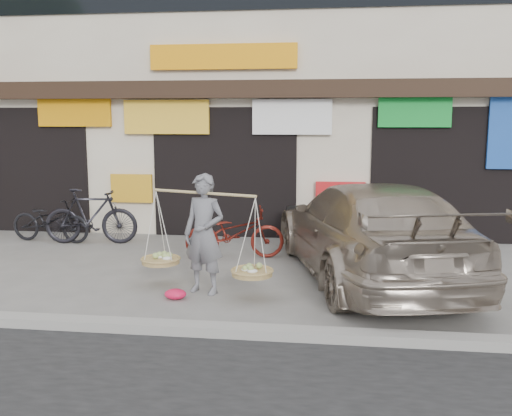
# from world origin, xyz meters

# --- Properties ---
(ground) EXTENTS (70.00, 70.00, 0.00)m
(ground) POSITION_xyz_m (0.00, 0.00, 0.00)
(ground) COLOR gray
(ground) RESTS_ON ground
(kerb) EXTENTS (70.00, 0.25, 0.12)m
(kerb) POSITION_xyz_m (0.00, -2.00, 0.06)
(kerb) COLOR gray
(kerb) RESTS_ON ground
(shophouse_block) EXTENTS (14.00, 6.32, 7.00)m
(shophouse_block) POSITION_xyz_m (-0.00, 6.42, 3.45)
(shophouse_block) COLOR beige
(shophouse_block) RESTS_ON ground
(street_vendor) EXTENTS (2.00, 1.04, 1.71)m
(street_vendor) POSITION_xyz_m (0.43, -0.42, 0.80)
(street_vendor) COLOR slate
(street_vendor) RESTS_ON ground
(bike_0) EXTENTS (1.77, 0.79, 0.90)m
(bike_0) POSITION_xyz_m (-3.39, 2.49, 0.45)
(bike_0) COLOR black
(bike_0) RESTS_ON ground
(bike_1) EXTENTS (1.89, 0.72, 1.11)m
(bike_1) POSITION_xyz_m (-2.51, 2.43, 0.56)
(bike_1) COLOR black
(bike_1) RESTS_ON ground
(bike_2) EXTENTS (1.84, 0.96, 0.92)m
(bike_2) POSITION_xyz_m (0.52, 1.63, 0.46)
(bike_2) COLOR #5D1710
(bike_2) RESTS_ON ground
(suv) EXTENTS (3.36, 5.58, 1.51)m
(suv) POSITION_xyz_m (2.80, 0.66, 0.76)
(suv) COLOR #A49684
(suv) RESTS_ON ground
(red_bag) EXTENTS (0.31, 0.25, 0.14)m
(red_bag) POSITION_xyz_m (0.09, -0.77, 0.07)
(red_bag) COLOR #E01542
(red_bag) RESTS_ON ground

